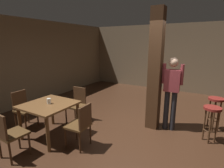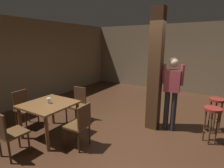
% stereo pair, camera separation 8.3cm
% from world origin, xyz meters
% --- Properties ---
extents(ground_plane, '(10.80, 10.80, 0.00)m').
position_xyz_m(ground_plane, '(0.00, 0.00, 0.00)').
color(ground_plane, '#382114').
extents(wall_back, '(8.00, 0.10, 2.80)m').
position_xyz_m(wall_back, '(0.00, 4.50, 1.40)').
color(wall_back, '#756047').
rests_on(wall_back, ground_plane).
extents(wall_left, '(0.10, 9.00, 2.80)m').
position_xyz_m(wall_left, '(-4.00, 0.00, 1.40)').
color(wall_left, '#756047').
rests_on(wall_left, ground_plane).
extents(pillar, '(0.28, 0.28, 2.80)m').
position_xyz_m(pillar, '(0.15, 0.71, 1.40)').
color(pillar, '#422816').
rests_on(pillar, ground_plane).
extents(dining_table, '(1.00, 1.00, 0.76)m').
position_xyz_m(dining_table, '(-1.67, -0.86, 0.64)').
color(dining_table, brown).
rests_on(dining_table, ground_plane).
extents(chair_west, '(0.45, 0.45, 0.89)m').
position_xyz_m(chair_west, '(-2.59, -0.87, 0.51)').
color(chair_west, '#4C3319').
rests_on(chair_west, ground_plane).
extents(chair_north, '(0.44, 0.44, 0.89)m').
position_xyz_m(chair_north, '(-1.67, 0.03, 0.51)').
color(chair_north, '#4C3319').
rests_on(chair_north, ground_plane).
extents(chair_south, '(0.44, 0.44, 0.89)m').
position_xyz_m(chair_south, '(-1.66, -1.77, 0.51)').
color(chair_south, '#4C3319').
rests_on(chair_south, ground_plane).
extents(chair_east, '(0.44, 0.44, 0.89)m').
position_xyz_m(chair_east, '(-0.80, -0.86, 0.51)').
color(chair_east, '#4C3319').
rests_on(chair_east, ground_plane).
extents(napkin_cup, '(0.08, 0.08, 0.12)m').
position_xyz_m(napkin_cup, '(-1.67, -0.85, 0.82)').
color(napkin_cup, silver).
rests_on(napkin_cup, dining_table).
extents(standing_person, '(0.47, 0.23, 1.72)m').
position_xyz_m(standing_person, '(0.53, 0.79, 1.00)').
color(standing_person, maroon).
rests_on(standing_person, ground_plane).
extents(bar_stool_near, '(0.34, 0.34, 0.77)m').
position_xyz_m(bar_stool_near, '(1.39, 0.67, 0.57)').
color(bar_stool_near, maroon).
rests_on(bar_stool_near, ground_plane).
extents(bar_stool_mid, '(0.33, 0.33, 0.80)m').
position_xyz_m(bar_stool_mid, '(1.45, 1.27, 0.59)').
color(bar_stool_mid, maroon).
rests_on(bar_stool_mid, ground_plane).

